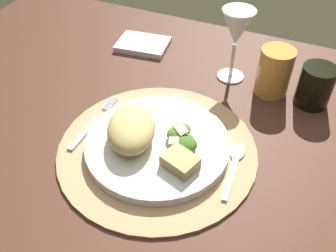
{
  "coord_description": "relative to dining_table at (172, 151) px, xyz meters",
  "views": [
    {
      "loc": [
        0.23,
        -0.53,
        1.23
      ],
      "look_at": [
        0.01,
        -0.05,
        0.74
      ],
      "focal_mm": 39.24,
      "sensor_mm": 36.0,
      "label": 1
    }
  ],
  "objects": [
    {
      "name": "pasta_serving",
      "position": [
        -0.03,
        -0.11,
        0.16
      ],
      "size": [
        0.13,
        0.15,
        0.05
      ],
      "primitive_type": "ellipsoid",
      "rotation": [
        0.0,
        0.0,
        5.14
      ],
      "color": "#DCC168",
      "rests_on": "dinner_plate"
    },
    {
      "name": "dark_tumbler",
      "position": [
        0.26,
        0.17,
        0.15
      ],
      "size": [
        0.07,
        0.07,
        0.09
      ],
      "primitive_type": "cylinder",
      "color": "black",
      "rests_on": "dining_table"
    },
    {
      "name": "salad_greens",
      "position": [
        0.06,
        -0.09,
        0.14
      ],
      "size": [
        0.07,
        0.08,
        0.03
      ],
      "color": "#4B7D27",
      "rests_on": "dinner_plate"
    },
    {
      "name": "amber_tumbler",
      "position": [
        0.17,
        0.17,
        0.16
      ],
      "size": [
        0.07,
        0.07,
        0.11
      ],
      "primitive_type": "cylinder",
      "color": "gold",
      "rests_on": "dining_table"
    },
    {
      "name": "bread_piece",
      "position": [
        0.08,
        -0.14,
        0.14
      ],
      "size": [
        0.07,
        0.06,
        0.02
      ],
      "primitive_type": "cube",
      "rotation": [
        0.0,
        0.0,
        5.96
      ],
      "color": "tan",
      "rests_on": "dinner_plate"
    },
    {
      "name": "fork",
      "position": [
        -0.14,
        -0.1,
        0.12
      ],
      "size": [
        0.01,
        0.17,
        0.0
      ],
      "color": "silver",
      "rests_on": "placemat"
    },
    {
      "name": "wine_glass",
      "position": [
        0.07,
        0.19,
        0.23
      ],
      "size": [
        0.07,
        0.07,
        0.17
      ],
      "color": "silver",
      "rests_on": "dining_table"
    },
    {
      "name": "placemat",
      "position": [
        0.01,
        -0.1,
        0.11
      ],
      "size": [
        0.38,
        0.38,
        0.01
      ],
      "primitive_type": "cylinder",
      "color": "tan",
      "rests_on": "dining_table"
    },
    {
      "name": "dinner_plate",
      "position": [
        0.01,
        -0.1,
        0.12
      ],
      "size": [
        0.27,
        0.27,
        0.02
      ],
      "primitive_type": "cylinder",
      "color": "silver",
      "rests_on": "placemat"
    },
    {
      "name": "napkin",
      "position": [
        -0.18,
        0.23,
        0.11
      ],
      "size": [
        0.14,
        0.11,
        0.01
      ],
      "primitive_type": "cube",
      "rotation": [
        0.0,
        0.0,
        0.13
      ],
      "color": "white",
      "rests_on": "dining_table"
    },
    {
      "name": "dining_table",
      "position": [
        0.0,
        0.0,
        0.0
      ],
      "size": [
        1.38,
        0.84,
        0.72
      ],
      "color": "#4C2B1C",
      "rests_on": "ground"
    },
    {
      "name": "spoon",
      "position": [
        0.16,
        -0.07,
        0.12
      ],
      "size": [
        0.03,
        0.14,
        0.01
      ],
      "color": "silver",
      "rests_on": "placemat"
    }
  ]
}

